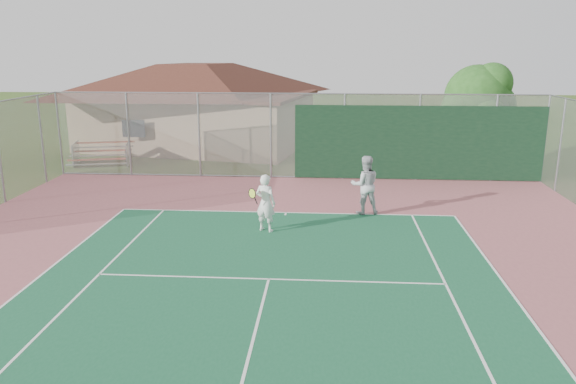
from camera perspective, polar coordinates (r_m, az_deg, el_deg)
The scene contains 6 objects.
back_fence at distance 23.12m, azimuth 5.97°, elevation 5.36°, with size 20.08×0.11×3.53m.
clubhouse at distance 31.09m, azimuth -9.19°, elevation 9.50°, with size 13.60×10.39×5.29m.
bleachers at distance 27.57m, azimuth -18.42°, elevation 3.77°, with size 2.95×2.09×0.99m.
tree at distance 26.30m, azimuth 18.81°, elevation 8.88°, with size 3.36×3.18×4.68m.
player_white_front at distance 16.52m, azimuth -2.32°, elevation -1.15°, with size 0.87×0.74×1.72m.
player_grey_back at distance 18.40m, azimuth 7.82°, elevation 0.67°, with size 1.03×0.86×1.92m.
Camera 1 is at (1.32, -5.83, 5.35)m, focal length 35.00 mm.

